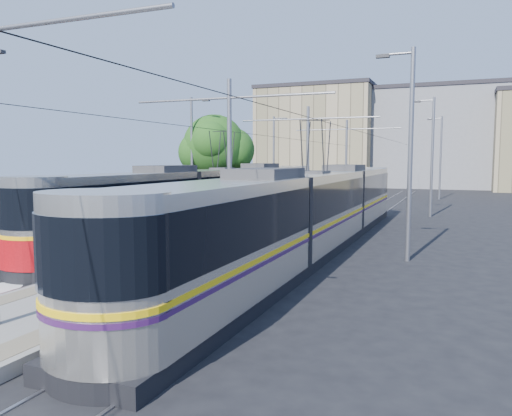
% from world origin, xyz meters
% --- Properties ---
extents(ground, '(160.00, 160.00, 0.00)m').
position_xyz_m(ground, '(0.00, 0.00, 0.00)').
color(ground, black).
rests_on(ground, ground).
extents(platform, '(4.00, 50.00, 0.30)m').
position_xyz_m(platform, '(0.00, 17.00, 0.15)').
color(platform, gray).
rests_on(platform, ground).
extents(tactile_strip_left, '(0.70, 50.00, 0.01)m').
position_xyz_m(tactile_strip_left, '(-1.45, 17.00, 0.30)').
color(tactile_strip_left, gray).
rests_on(tactile_strip_left, platform).
extents(tactile_strip_right, '(0.70, 50.00, 0.01)m').
position_xyz_m(tactile_strip_right, '(1.45, 17.00, 0.30)').
color(tactile_strip_right, gray).
rests_on(tactile_strip_right, platform).
extents(rails, '(8.71, 70.00, 0.03)m').
position_xyz_m(rails, '(0.00, 17.00, 0.02)').
color(rails, gray).
rests_on(rails, ground).
extents(tram_left, '(2.43, 30.11, 5.50)m').
position_xyz_m(tram_left, '(-3.60, 14.66, 1.71)').
color(tram_left, black).
rests_on(tram_left, ground).
extents(tram_right, '(2.43, 29.04, 5.50)m').
position_xyz_m(tram_right, '(3.60, 8.79, 1.86)').
color(tram_right, black).
rests_on(tram_right, ground).
extents(catenary, '(9.20, 70.00, 7.00)m').
position_xyz_m(catenary, '(0.00, 14.15, 4.52)').
color(catenary, gray).
rests_on(catenary, platform).
extents(street_lamps, '(15.18, 38.22, 8.00)m').
position_xyz_m(street_lamps, '(-0.00, 21.00, 4.18)').
color(street_lamps, gray).
rests_on(street_lamps, ground).
extents(shelter, '(0.72, 1.16, 2.53)m').
position_xyz_m(shelter, '(1.12, 12.96, 1.62)').
color(shelter, black).
rests_on(shelter, platform).
extents(tree, '(4.83, 4.46, 7.01)m').
position_xyz_m(tree, '(-6.50, 20.12, 4.74)').
color(tree, '#382314').
rests_on(tree, ground).
extents(building_left, '(16.32, 12.24, 14.27)m').
position_xyz_m(building_left, '(-10.00, 60.00, 7.15)').
color(building_left, tan).
rests_on(building_left, ground).
extents(building_centre, '(18.36, 14.28, 13.74)m').
position_xyz_m(building_centre, '(6.00, 64.00, 6.88)').
color(building_centre, gray).
rests_on(building_centre, ground).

